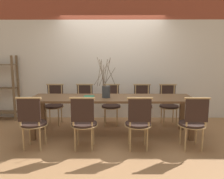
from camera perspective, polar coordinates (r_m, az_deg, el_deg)
name	(u,v)px	position (r m, az deg, el deg)	size (l,w,h in m)	color
ground_plane	(112,134)	(4.43, 0.00, -11.61)	(16.00, 16.00, 0.00)	#9E7047
wall_rear	(112,54)	(5.40, 0.11, 9.34)	(12.00, 0.06, 3.20)	beige
dining_table	(112,102)	(4.25, 0.00, -3.20)	(3.14, 0.80, 0.75)	brown
chair_near_leftend	(33,121)	(3.85, -20.00, -7.76)	(0.45, 0.45, 0.91)	black
chair_near_left	(84,121)	(3.65, -7.37, -8.22)	(0.45, 0.45, 0.91)	black
chair_near_center	(138,121)	(3.64, 6.93, -8.26)	(0.45, 0.45, 0.91)	black
chair_near_right	(193,121)	(3.84, 20.40, -7.83)	(0.45, 0.45, 0.91)	black
chair_far_leftend	(54,103)	(5.16, -14.87, -3.43)	(0.45, 0.45, 0.91)	black
chair_far_left	(84,103)	(5.02, -7.27, -3.53)	(0.45, 0.45, 0.91)	black
chair_far_center	(111,103)	(4.97, -0.23, -3.57)	(0.45, 0.45, 0.91)	black
chair_far_right	(142,103)	(5.02, 7.94, -3.55)	(0.45, 0.45, 0.91)	black
chair_far_rightend	(169,103)	(5.13, 14.56, -3.48)	(0.45, 0.45, 0.91)	black
vase_centerpiece	(106,91)	(4.17, -1.59, -0.30)	(0.42, 0.42, 0.77)	#33383D
book_stack	(89,97)	(4.27, -6.05, -1.83)	(0.20, 0.19, 0.02)	#1E6B4C
shelving_rack	(3,88)	(5.87, -26.49, 0.30)	(0.65, 0.30, 1.56)	brown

